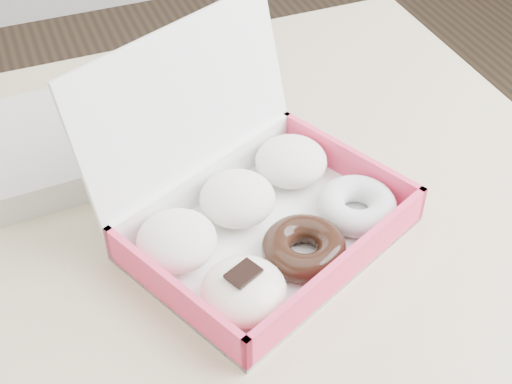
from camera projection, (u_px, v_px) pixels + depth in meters
name	position (u px, v px, depth m)	size (l,w,h in m)	color
table	(144.00, 252.00, 0.97)	(1.20, 0.80, 0.75)	tan
donut_box	(256.00, 211.00, 0.87)	(0.41, 0.39, 0.23)	white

